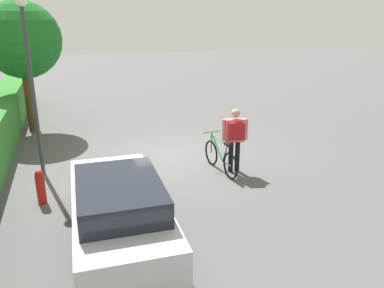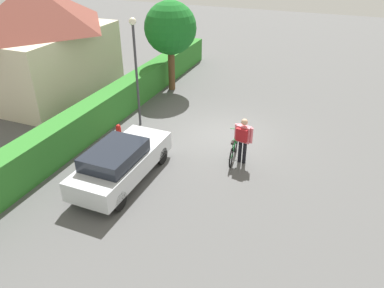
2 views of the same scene
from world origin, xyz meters
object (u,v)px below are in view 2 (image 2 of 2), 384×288
object	(u,v)px
bicycle	(234,149)
person_rider	(243,137)
tree_kerbside	(170,28)
fire_hydrant	(119,134)
parked_car_near	(121,162)
street_lamp	(135,59)

from	to	relation	value
bicycle	person_rider	bearing A→B (deg)	-112.92
tree_kerbside	person_rider	bearing A→B (deg)	-136.84
person_rider	fire_hydrant	world-z (taller)	person_rider
tree_kerbside	fire_hydrant	world-z (taller)	tree_kerbside
parked_car_near	person_rider	size ratio (longest dim) A/B	2.39
bicycle	fire_hydrant	bearing A→B (deg)	96.78
parked_car_near	tree_kerbside	xyz separation A→B (m)	(8.34, 2.02, 2.43)
parked_car_near	fire_hydrant	distance (m)	2.66
parked_car_near	street_lamp	world-z (taller)	street_lamp
parked_car_near	bicycle	size ratio (longest dim) A/B	2.33
bicycle	street_lamp	distance (m)	5.33
fire_hydrant	tree_kerbside	bearing A→B (deg)	5.12
fire_hydrant	street_lamp	bearing A→B (deg)	1.63
tree_kerbside	street_lamp	bearing A→B (deg)	-173.50
person_rider	street_lamp	bearing A→B (deg)	74.43
person_rider	fire_hydrant	xyz separation A→B (m)	(-0.39, 4.85, -0.64)
bicycle	street_lamp	world-z (taller)	street_lamp
parked_car_near	fire_hydrant	bearing A→B (deg)	33.87
tree_kerbside	fire_hydrant	size ratio (longest dim) A/B	5.56
fire_hydrant	parked_car_near	bearing A→B (deg)	-146.13
parked_car_near	bicycle	distance (m)	4.10
tree_kerbside	fire_hydrant	bearing A→B (deg)	-174.88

